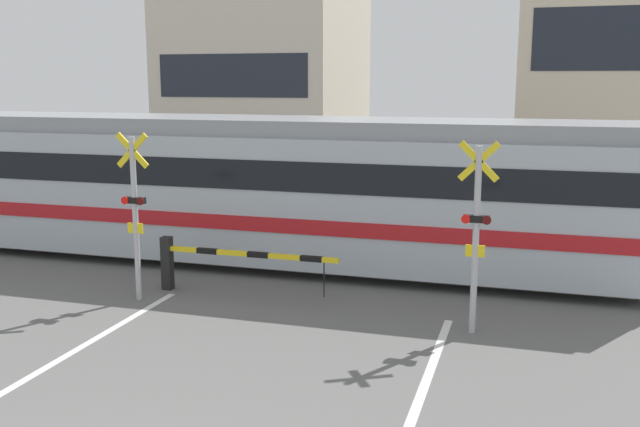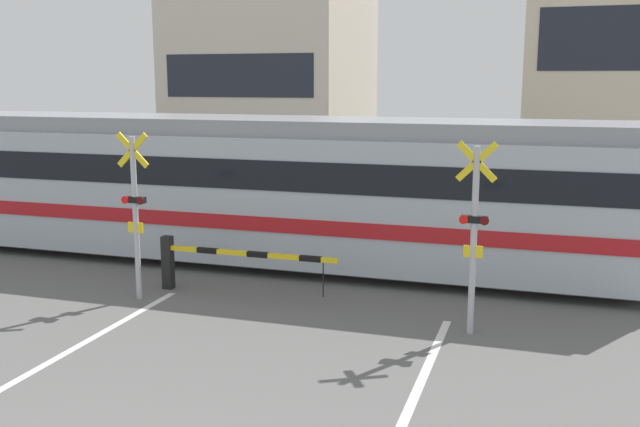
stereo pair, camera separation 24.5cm
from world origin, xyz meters
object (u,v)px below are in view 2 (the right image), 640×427
object	(u,v)px
commuter_train	(238,184)
crossing_barrier_far	(454,218)
pedestrian	(369,194)
crossing_barrier_near	(209,258)
crossing_signal_right	(474,229)
crossing_signal_left	(135,208)

from	to	relation	value
commuter_train	crossing_barrier_far	bearing A→B (deg)	33.32
crossing_barrier_far	pedestrian	size ratio (longest dim) A/B	2.41
crossing_barrier_near	crossing_signal_right	xyz separation A→B (m)	(5.29, -0.80, 1.10)
pedestrian	crossing_signal_right	bearing A→B (deg)	-65.58
crossing_barrier_far	pedestrian	distance (m)	3.48
commuter_train	crossing_barrier_far	size ratio (longest dim) A/B	4.90
crossing_barrier_far	pedestrian	world-z (taller)	pedestrian
crossing_signal_right	pedestrian	world-z (taller)	crossing_signal_right
commuter_train	crossing_signal_left	size ratio (longest dim) A/B	5.61
crossing_barrier_far	crossing_signal_right	xyz separation A→B (m)	(1.15, -6.68, 1.10)
crossing_barrier_near	pedestrian	world-z (taller)	pedestrian
commuter_train	crossing_signal_left	bearing A→B (deg)	-98.90
crossing_signal_right	pedestrian	xyz separation A→B (m)	(-3.96, 8.72, -0.92)
crossing_barrier_near	crossing_barrier_far	distance (m)	7.20
pedestrian	crossing_signal_left	bearing A→B (deg)	-105.88
crossing_barrier_near	pedestrian	size ratio (longest dim) A/B	2.41
crossing_barrier_far	crossing_signal_left	size ratio (longest dim) A/B	1.14
commuter_train	pedestrian	distance (m)	5.58
crossing_barrier_near	crossing_barrier_far	size ratio (longest dim) A/B	1.00
commuter_train	crossing_signal_right	xyz separation A→B (m)	(5.88, -3.57, -0.01)
crossing_signal_left	pedestrian	size ratio (longest dim) A/B	2.11
commuter_train	crossing_barrier_near	distance (m)	3.04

